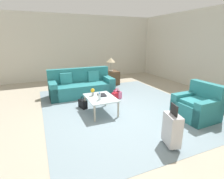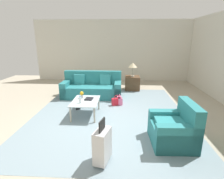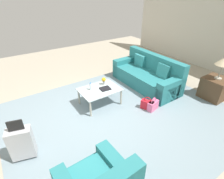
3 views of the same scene
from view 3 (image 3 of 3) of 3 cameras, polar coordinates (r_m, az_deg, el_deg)
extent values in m
plane|color=#A89E89|center=(4.22, -5.08, -9.61)|extent=(12.00, 12.00, 0.00)
cube|color=gray|center=(4.34, 3.21, -8.15)|extent=(5.20, 4.40, 0.01)
cube|color=teal|center=(5.58, 10.70, 3.41)|extent=(0.93, 2.23, 0.45)
cube|color=teal|center=(5.72, 13.54, 6.51)|extent=(0.22, 2.23, 0.95)
cube|color=teal|center=(4.99, 18.61, -0.14)|extent=(0.93, 0.24, 0.61)
cube|color=teal|center=(6.22, 4.44, 7.53)|extent=(0.93, 0.24, 0.61)
cube|color=teal|center=(5.25, 16.44, 5.78)|extent=(0.17, 0.40, 0.41)
cube|color=teal|center=(5.88, 9.10, 9.27)|extent=(0.13, 0.40, 0.40)
cube|color=teal|center=(2.88, 1.68, -25.89)|extent=(0.22, 0.86, 0.60)
cube|color=teal|center=(2.65, -5.97, -26.66)|extent=(0.70, 0.61, 0.08)
cube|color=silver|center=(4.48, -4.06, 0.01)|extent=(1.00, 0.74, 0.02)
cylinder|color=#ADA899|center=(4.59, 2.95, -2.53)|extent=(0.05, 0.05, 0.43)
cylinder|color=#ADA899|center=(4.19, -7.05, -6.26)|extent=(0.05, 0.05, 0.43)
cylinder|color=#ADA899|center=(5.04, -1.40, 0.73)|extent=(0.05, 0.05, 0.43)
cylinder|color=#ADA899|center=(4.68, -10.73, -2.33)|extent=(0.05, 0.05, 0.43)
cylinder|color=silver|center=(4.43, -6.99, 0.96)|extent=(0.06, 0.06, 0.18)
cylinder|color=#2D6BBC|center=(4.38, -7.08, 2.12)|extent=(0.04, 0.04, 0.02)
cube|color=black|center=(4.46, -2.22, 0.31)|extent=(0.28, 0.24, 0.03)
cylinder|color=#B2B7BC|center=(4.66, -2.70, 2.20)|extent=(0.07, 0.07, 0.10)
sphere|color=gold|center=(4.62, -2.73, 3.29)|extent=(0.11, 0.11, 0.11)
cube|color=#513823|center=(5.60, 30.49, 0.38)|extent=(0.62, 0.62, 0.59)
cylinder|color=#ADA899|center=(5.48, 31.31, 3.19)|extent=(0.18, 0.18, 0.02)
cylinder|color=#ADA899|center=(5.41, 31.86, 5.03)|extent=(0.04, 0.04, 0.37)
cone|color=beige|center=(5.31, 32.68, 7.78)|extent=(0.38, 0.38, 0.20)
cube|color=#B7B7BC|center=(3.56, -27.42, -15.25)|extent=(0.44, 0.32, 0.60)
cube|color=black|center=(3.31, -29.05, -10.27)|extent=(0.24, 0.09, 0.20)
cylinder|color=black|center=(3.75, -24.02, -18.56)|extent=(0.03, 0.05, 0.05)
cylinder|color=black|center=(3.81, -28.38, -18.96)|extent=(0.03, 0.05, 0.05)
cube|color=red|center=(4.54, 11.44, -4.98)|extent=(0.26, 0.35, 0.24)
torus|color=red|center=(4.47, 11.62, -3.51)|extent=(0.10, 0.19, 0.20)
cube|color=black|center=(5.16, -0.83, 0.30)|extent=(0.35, 0.22, 0.24)
torus|color=black|center=(5.09, -0.84, 1.67)|extent=(0.19, 0.07, 0.20)
cube|color=pink|center=(4.55, 13.22, -5.15)|extent=(0.34, 0.20, 0.24)
torus|color=pink|center=(4.47, 13.43, -3.68)|extent=(0.20, 0.06, 0.20)
camera|label=1|loc=(5.45, -59.86, 8.11)|focal=28.00mm
camera|label=2|loc=(3.67, -80.06, -4.03)|focal=28.00mm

